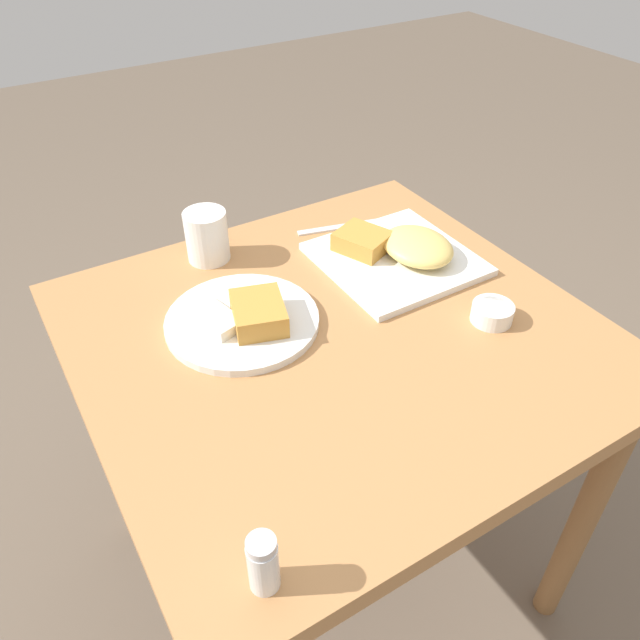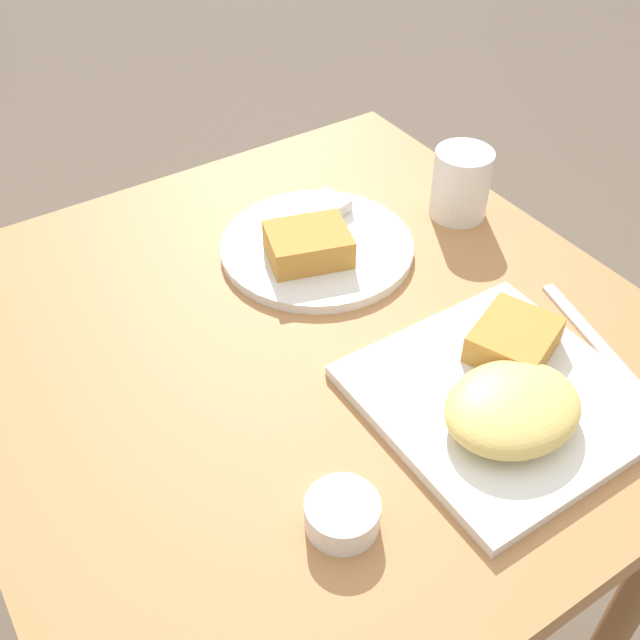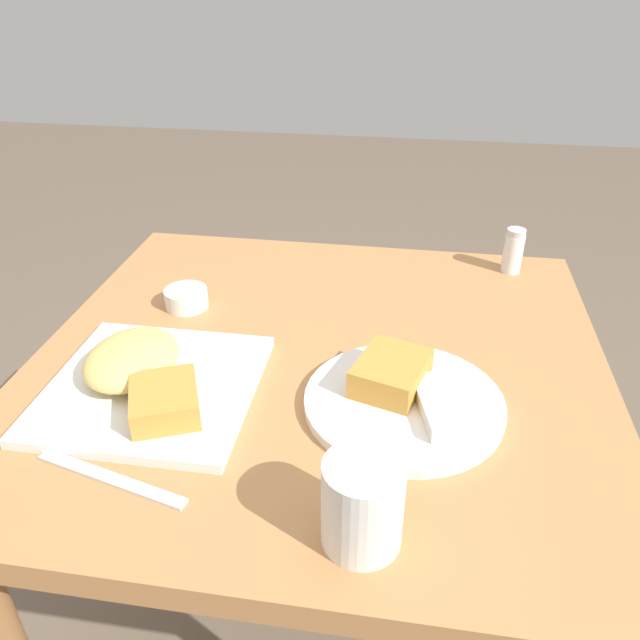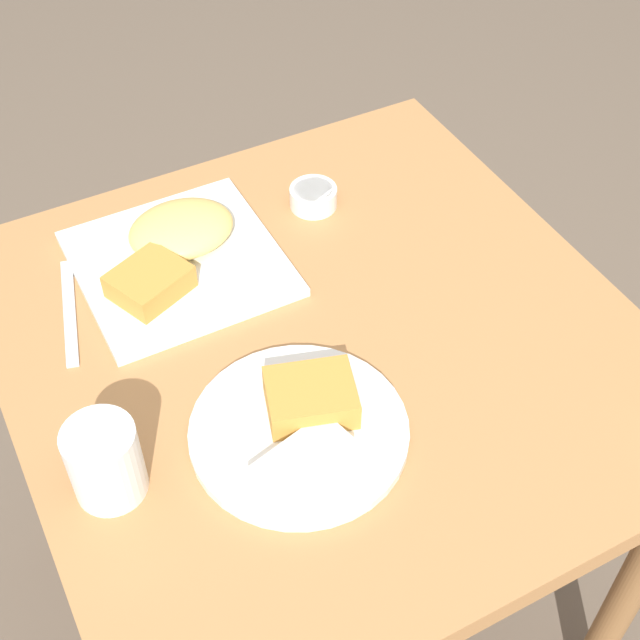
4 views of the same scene
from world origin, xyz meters
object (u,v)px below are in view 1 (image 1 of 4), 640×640
(plate_square_near, at_px, (399,252))
(coffee_mug, at_px, (207,236))
(sauce_ramekin, at_px, (492,312))
(butter_knife, at_px, (344,226))
(salt_shaker, at_px, (263,566))
(plate_oval_far, at_px, (244,319))

(plate_square_near, relative_size, coffee_mug, 2.74)
(plate_square_near, xyz_separation_m, sauce_ramekin, (-0.23, -0.03, -0.00))
(butter_knife, bearing_deg, plate_square_near, 111.95)
(plate_square_near, height_order, coffee_mug, coffee_mug)
(sauce_ramekin, relative_size, coffee_mug, 0.71)
(plate_square_near, distance_m, coffee_mug, 0.37)
(sauce_ramekin, distance_m, salt_shaker, 0.59)
(plate_oval_far, bearing_deg, coffee_mug, -8.41)
(plate_square_near, distance_m, sauce_ramekin, 0.23)
(plate_oval_far, height_order, sauce_ramekin, plate_oval_far)
(plate_oval_far, xyz_separation_m, salt_shaker, (-0.43, 0.18, 0.02))
(butter_knife, relative_size, coffee_mug, 1.97)
(butter_knife, distance_m, coffee_mug, 0.29)
(plate_square_near, bearing_deg, butter_knife, 7.65)
(plate_oval_far, relative_size, butter_knife, 1.33)
(plate_oval_far, bearing_deg, butter_knife, -59.84)
(plate_square_near, bearing_deg, salt_shaker, 130.66)
(salt_shaker, relative_size, butter_knife, 0.42)
(salt_shaker, height_order, butter_knife, salt_shaker)
(sauce_ramekin, height_order, salt_shaker, salt_shaker)
(plate_oval_far, xyz_separation_m, butter_knife, (0.19, -0.32, -0.01))
(plate_square_near, xyz_separation_m, plate_oval_far, (-0.02, 0.34, -0.01))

